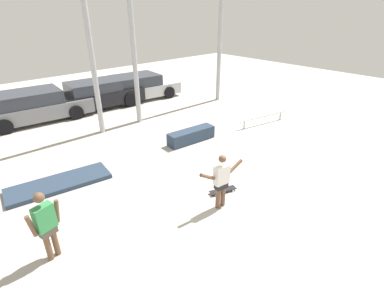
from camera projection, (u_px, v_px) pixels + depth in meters
The scene contains 12 objects.
ground_plane at pixel (239, 188), 8.44m from camera, with size 36.00×36.00×0.00m, color #B2ADA3.
skateboarder at pixel (221, 179), 7.34m from camera, with size 1.32×0.26×1.47m.
skateboard at pixel (223, 190), 8.24m from camera, with size 0.80×0.45×0.08m.
grind_box at pixel (191, 136), 11.19m from camera, with size 1.89×0.50×0.47m, color #28384C.
manual_pad at pixel (59, 183), 8.56m from camera, with size 2.79×0.97×0.12m, color #28384C.
grind_rail at pixel (263, 117), 12.79m from camera, with size 2.52×0.53×0.37m.
canopy_support_left at pixel (8, 31), 8.86m from camera, with size 5.19×0.20×6.58m.
canopy_support_right at pixel (181, 22), 12.92m from camera, with size 5.19×0.20×6.58m.
parked_car_grey at pixel (34, 106), 13.01m from camera, with size 4.69×2.28×1.33m.
parked_car_black at pixel (97, 95), 14.64m from camera, with size 4.44×2.15×1.32m.
parked_car_silver at pixel (138, 87), 16.07m from camera, with size 4.38×2.33×1.28m.
bystander at pixel (46, 223), 5.80m from camera, with size 0.69×0.28×1.56m.
Camera 1 is at (-5.76, -4.34, 4.68)m, focal length 28.00 mm.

